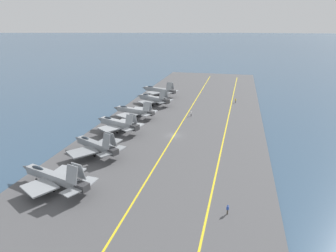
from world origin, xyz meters
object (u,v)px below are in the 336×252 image
parked_jet_third (118,123)px  parked_jet_sixth (159,90)px  parked_jet_fifth (153,99)px  crew_blue_vest (228,209)px  parked_jet_second (96,145)px  crew_yellow_vest (236,100)px  parked_jet_nearest (54,177)px  crew_white_vest (191,113)px  parked_jet_fourth (134,111)px

parked_jet_third → parked_jet_sixth: size_ratio=0.90×
parked_jet_fifth → crew_blue_vest: size_ratio=9.02×
parked_jet_second → crew_yellow_vest: parked_jet_second is taller
parked_jet_sixth → crew_blue_vest: 84.76m
parked_jet_nearest → parked_jet_fifth: size_ratio=1.12×
parked_jet_sixth → crew_yellow_vest: size_ratio=9.58×
parked_jet_fifth → crew_yellow_vest: size_ratio=8.72×
crew_yellow_vest → crew_blue_vest: bearing=-179.8°
crew_blue_vest → crew_white_vest: 54.38m
parked_jet_third → crew_yellow_vest: bearing=-37.5°
parked_jet_second → crew_blue_vest: (-16.58, -31.24, -1.50)m
parked_jet_fifth → crew_yellow_vest: bearing=-71.5°
crew_white_vest → crew_blue_vest: bearing=-164.7°
parked_jet_third → crew_blue_vest: size_ratio=8.95×
parked_jet_second → parked_jet_fourth: bearing=2.3°
parked_jet_sixth → crew_blue_vest: parked_jet_sixth is taller
parked_jet_nearest → parked_jet_second: bearing=-2.3°
parked_jet_second → crew_white_vest: (35.88, -16.90, -1.51)m
parked_jet_fourth → crew_blue_vest: 56.96m
parked_jet_second → parked_jet_third: size_ratio=0.97×
parked_jet_second → crew_yellow_vest: size_ratio=8.42×
crew_white_vest → crew_yellow_vest: (21.54, -14.05, 0.04)m
parked_jet_second → parked_jet_third: parked_jet_second is taller
parked_jet_sixth → crew_white_vest: bearing=-145.0°
parked_jet_nearest → parked_jet_fourth: 45.98m
parked_jet_sixth → crew_blue_vest: (-78.30, -32.40, -1.72)m
parked_jet_sixth → crew_yellow_vest: parked_jet_sixth is taller
crew_blue_vest → crew_white_vest: size_ratio=1.01×
parked_jet_second → parked_jet_fourth: (30.21, 1.22, -0.18)m
parked_jet_third → parked_jet_fourth: (14.41, 0.24, -0.34)m
parked_jet_nearest → parked_jet_third: size_ratio=1.13×
parked_jet_fourth → crew_white_vest: parked_jet_fourth is taller
parked_jet_fourth → crew_white_vest: 19.03m
parked_jet_nearest → parked_jet_fourth: parked_jet_nearest is taller
parked_jet_third → parked_jet_nearest: bearing=-179.4°
crew_blue_vest → parked_jet_fourth: bearing=34.7°
parked_jet_sixth → crew_blue_vest: bearing=-157.5°
parked_jet_fifth → crew_yellow_vest: parked_jet_fifth is taller
parked_jet_fourth → parked_jet_fifth: size_ratio=1.02×
parked_jet_third → parked_jet_fourth: 14.42m
parked_jet_second → parked_jet_fifth: (47.24, -0.48, -0.07)m
parked_jet_fifth → parked_jet_sixth: 14.58m
crew_white_vest → parked_jet_fourth: bearing=107.4°
parked_jet_fifth → crew_yellow_vest: 32.16m
parked_jet_second → crew_blue_vest: 35.40m
crew_white_vest → parked_jet_third: bearing=138.3°
parked_jet_second → crew_blue_vest: parked_jet_second is taller
parked_jet_nearest → parked_jet_second: 15.78m
parked_jet_third → crew_blue_vest: bearing=-135.2°
parked_jet_second → parked_jet_sixth: (61.72, 1.16, 0.22)m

